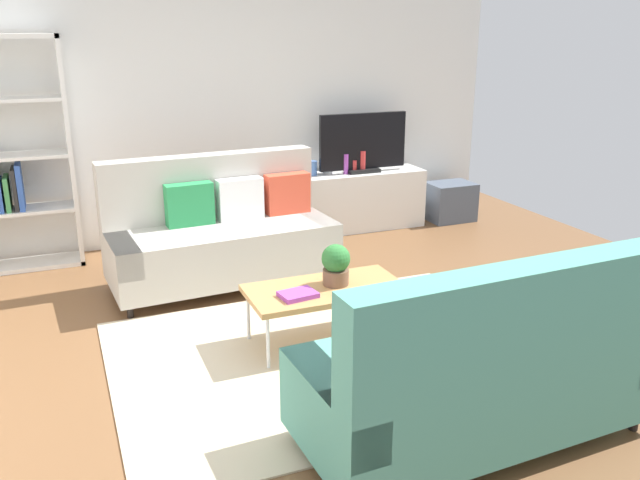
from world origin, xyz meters
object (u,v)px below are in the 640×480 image
Objects in this scene: storage_trunk at (450,202)px; bottle_0 at (346,164)px; vase_0 at (311,168)px; bottle_1 at (355,167)px; bottle_2 at (363,162)px; table_book_0 at (298,295)px; vase_1 at (328,165)px; couch_beige at (221,233)px; potted_plant at (336,264)px; tv_console at (361,200)px; bookshelf at (3,165)px; tv at (363,144)px; coffee_table at (325,291)px; couch_green at (480,369)px.

bottle_0 is (-1.31, 0.06, 0.53)m from storage_trunk.
bottle_1 is (0.48, -0.09, -0.00)m from vase_0.
table_book_0 is at bearing -123.62° from bottle_2.
vase_1 is (0.20, 0.00, 0.02)m from vase_0.
bottle_1 is at bearing -18.05° from vase_1.
vase_0 is at bearing 171.07° from bottle_2.
couch_beige is 1.52m from table_book_0.
bottle_1 reaches higher than potted_plant.
bookshelf is at bearing 179.68° from tv_console.
couch_beige is at bearing -151.03° from bottle_2.
tv reaches higher than bottle_1.
couch_beige is 0.93× the size of bookshelf.
bottle_1 is at bearing 177.15° from storage_trunk.
coffee_table is at bearing -136.99° from storage_trunk.
couch_beige is 1.01× the size of couch_green.
couch_beige reaches higher than table_book_0.
bookshelf reaches higher than couch_beige.
table_book_0 is (-0.33, -0.12, -0.13)m from potted_plant.
storage_trunk is (2.94, 0.96, -0.23)m from couch_beige.
couch_green is 8.06× the size of table_book_0.
coffee_table is at bearing -120.63° from bottle_2.
table_book_0 is (0.15, -1.51, -0.02)m from couch_beige.
couch_green is at bearing -106.72° from tv.
couch_beige is 1.39× the size of tv_console.
table_book_0 is 2.95m from bottle_0.
bottle_1 is (0.28, -0.09, -0.03)m from vase_1.
bottle_2 is (-0.01, -0.04, 0.44)m from tv_console.
bottle_0 is 0.91× the size of bottle_2.
vase_1 is (0.79, 3.95, 0.29)m from couch_green.
couch_green is at bearing -78.64° from coffee_table.
couch_beige is 1.95× the size of tv.
bottle_2 is at bearing 56.38° from table_book_0.
potted_plant reaches higher than tv_console.
couch_green is 6.59× the size of potted_plant.
tv_console is (1.45, 2.48, -0.07)m from coffee_table.
potted_plant is (-2.46, -2.35, 0.35)m from storage_trunk.
tv is 1.92× the size of storage_trunk.
tv reaches higher than tv_console.
bottle_1 reaches higher than tv_console.
couch_green reaches higher than bottle_0.
table_book_0 is at bearing -112.95° from vase_0.
tv is at bearing 70.76° from couch_green.
tv is at bearing 60.75° from potted_plant.
vase_0 is (-0.58, 0.05, 0.40)m from tv_console.
storage_trunk is at bearing 56.69° from couch_green.
couch_beige is 3.10m from storage_trunk.
couch_beige is 2.03m from bottle_1.
coffee_table is 2.77m from vase_1.
vase_1 is at bearing 174.21° from storage_trunk.
couch_beige is 1.77× the size of coffee_table.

